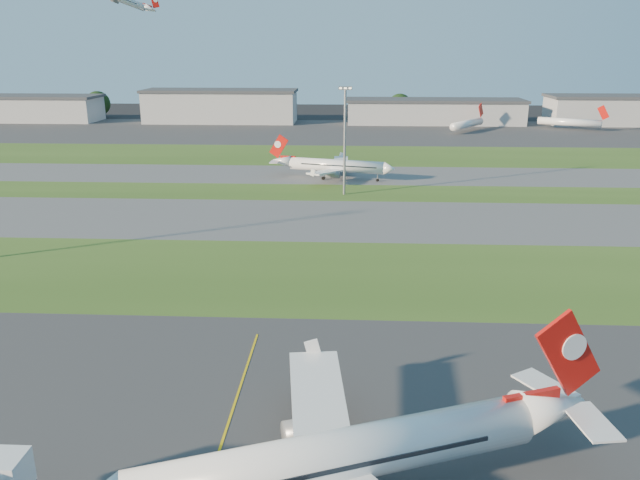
# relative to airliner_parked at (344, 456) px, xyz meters

# --- Properties ---
(grass_strip_a) EXTENTS (300.00, 34.00, 0.01)m
(grass_strip_a) POSITION_rel_airliner_parked_xyz_m (-16.29, 51.79, -4.41)
(grass_strip_a) COLOR #33511B
(grass_strip_a) RESTS_ON ground
(taxiway_a) EXTENTS (300.00, 32.00, 0.01)m
(taxiway_a) POSITION_rel_airliner_parked_xyz_m (-16.29, 84.79, -4.41)
(taxiway_a) COLOR #515154
(taxiway_a) RESTS_ON ground
(grass_strip_b) EXTENTS (300.00, 18.00, 0.01)m
(grass_strip_b) POSITION_rel_airliner_parked_xyz_m (-16.29, 109.79, -4.41)
(grass_strip_b) COLOR #33511B
(grass_strip_b) RESTS_ON ground
(taxiway_b) EXTENTS (300.00, 26.00, 0.01)m
(taxiway_b) POSITION_rel_airliner_parked_xyz_m (-16.29, 131.79, -4.41)
(taxiway_b) COLOR #515154
(taxiway_b) RESTS_ON ground
(grass_strip_c) EXTENTS (300.00, 40.00, 0.01)m
(grass_strip_c) POSITION_rel_airliner_parked_xyz_m (-16.29, 164.79, -4.41)
(grass_strip_c) COLOR #33511B
(grass_strip_c) RESTS_ON ground
(apron_far) EXTENTS (400.00, 80.00, 0.01)m
(apron_far) POSITION_rel_airliner_parked_xyz_m (-16.29, 224.79, -4.41)
(apron_far) COLOR #333335
(apron_far) RESTS_ON ground
(airliner_parked) EXTENTS (38.46, 32.57, 12.59)m
(airliner_parked) POSITION_rel_airliner_parked_xyz_m (0.00, 0.00, 0.00)
(airliner_parked) COLOR white
(airliner_parked) RESTS_ON ground
(airliner_taxiing) EXTENTS (32.17, 26.98, 10.24)m
(airliner_taxiing) POSITION_rel_airliner_parked_xyz_m (-3.90, 126.39, -0.82)
(airliner_taxiing) COLOR white
(airliner_taxiing) RESTS_ON ground
(mini_jet_near) EXTENTS (17.85, 24.41, 9.48)m
(mini_jet_near) POSITION_rel_airliner_parked_xyz_m (49.13, 226.62, -1.14)
(mini_jet_near) COLOR white
(mini_jet_near) RESTS_ON ground
(mini_jet_far) EXTENTS (26.03, 15.10, 9.48)m
(mini_jet_far) POSITION_rel_airliner_parked_xyz_m (94.28, 234.82, -1.14)
(mini_jet_far) COLOR white
(mini_jet_far) RESTS_ON ground
(light_mast_centre) EXTENTS (3.20, 0.70, 25.80)m
(light_mast_centre) POSITION_rel_airliner_parked_xyz_m (-1.29, 107.79, 10.39)
(light_mast_centre) COLOR gray
(light_mast_centre) RESTS_ON ground
(hangar_far_west) EXTENTS (91.80, 23.00, 12.20)m
(hangar_far_west) POSITION_rel_airliner_parked_xyz_m (-166.29, 254.79, 1.72)
(hangar_far_west) COLOR #94969B
(hangar_far_west) RESTS_ON ground
(hangar_west) EXTENTS (71.40, 23.00, 15.20)m
(hangar_west) POSITION_rel_airliner_parked_xyz_m (-61.29, 254.79, 3.22)
(hangar_west) COLOR #94969B
(hangar_west) RESTS_ON ground
(hangar_east) EXTENTS (81.60, 23.00, 11.20)m
(hangar_east) POSITION_rel_airliner_parked_xyz_m (38.71, 254.79, 1.22)
(hangar_east) COLOR #94969B
(hangar_east) RESTS_ON ground
(tree_west) EXTENTS (12.10, 12.10, 13.20)m
(tree_west) POSITION_rel_airliner_parked_xyz_m (-126.29, 269.79, 2.72)
(tree_west) COLOR black
(tree_west) RESTS_ON ground
(tree_mid_west) EXTENTS (9.90, 9.90, 10.80)m
(tree_mid_west) POSITION_rel_airliner_parked_xyz_m (-36.29, 265.79, 1.42)
(tree_mid_west) COLOR black
(tree_mid_west) RESTS_ON ground
(tree_mid_east) EXTENTS (11.55, 11.55, 12.60)m
(tree_mid_east) POSITION_rel_airliner_parked_xyz_m (23.71, 268.79, 2.39)
(tree_mid_east) COLOR black
(tree_mid_east) RESTS_ON ground
(tree_east) EXTENTS (10.45, 10.45, 11.40)m
(tree_east) POSITION_rel_airliner_parked_xyz_m (98.71, 266.79, 1.74)
(tree_east) COLOR black
(tree_east) RESTS_ON ground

